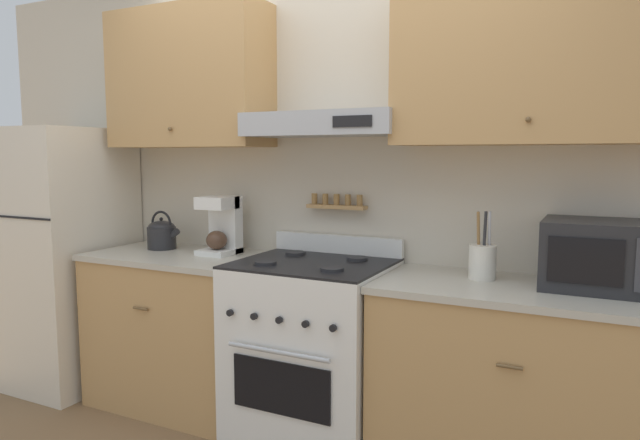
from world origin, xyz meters
TOP-DOWN VIEW (x-y plane):
  - wall_back at (0.06, 0.59)m, footprint 5.20×0.46m
  - counter_left at (-0.89, 0.32)m, footprint 1.02×0.64m
  - counter_right at (1.01, 0.32)m, footprint 1.26×0.64m
  - stove_range at (0.00, 0.29)m, footprint 0.76×0.68m
  - refrigerator at (-1.77, 0.26)m, footprint 0.67×0.73m
  - tea_kettle at (-1.09, 0.41)m, footprint 0.22×0.17m
  - coffee_maker at (-0.66, 0.44)m, footprint 0.19×0.22m
  - microwave at (1.31, 0.43)m, footprint 0.46×0.37m
  - utensil_crock at (0.82, 0.41)m, footprint 0.12×0.12m

SIDE VIEW (x-z plane):
  - counter_right at x=1.01m, z-range 0.00..0.90m
  - counter_left at x=-0.89m, z-range 0.00..0.90m
  - stove_range at x=0.00m, z-range -0.05..0.98m
  - refrigerator at x=-1.77m, z-range 0.00..1.63m
  - utensil_crock at x=0.82m, z-range 0.83..1.14m
  - tea_kettle at x=-1.09m, z-range 0.88..1.11m
  - microwave at x=1.31m, z-range 0.90..1.19m
  - coffee_maker at x=-0.66m, z-range 0.90..1.23m
  - wall_back at x=0.06m, z-range 0.23..2.78m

